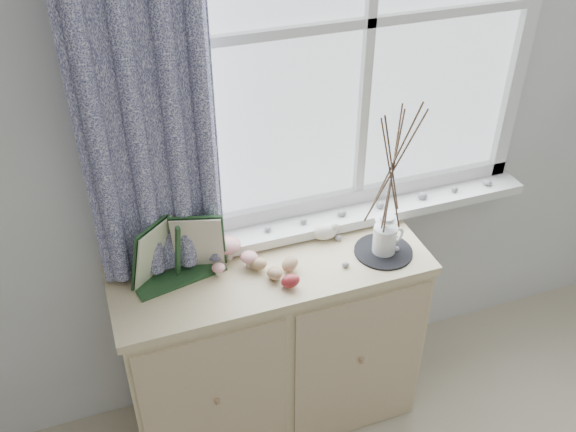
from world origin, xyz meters
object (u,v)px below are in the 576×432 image
object	(u,v)px
botanical_book	(178,254)
toadstool_cluster	(232,251)
twig_pitcher	(393,165)
sideboard	(273,345)

from	to	relation	value
botanical_book	toadstool_cluster	bearing A→B (deg)	3.53
twig_pitcher	sideboard	bearing A→B (deg)	155.37
botanical_book	sideboard	bearing A→B (deg)	-15.09
toadstool_cluster	twig_pitcher	xyz separation A→B (m)	(0.56, -0.14, 0.34)
botanical_book	twig_pitcher	xyz separation A→B (m)	(0.77, -0.08, 0.26)
twig_pitcher	botanical_book	bearing A→B (deg)	157.65
sideboard	toadstool_cluster	xyz separation A→B (m)	(-0.13, 0.07, 0.48)
botanical_book	twig_pitcher	distance (m)	0.81
toadstool_cluster	twig_pitcher	size ratio (longest dim) A/B	0.26
sideboard	botanical_book	distance (m)	0.65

